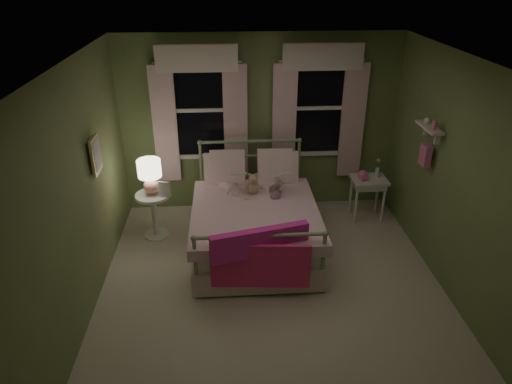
{
  "coord_description": "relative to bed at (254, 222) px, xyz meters",
  "views": [
    {
      "loc": [
        -0.47,
        -4.23,
        3.45
      ],
      "look_at": [
        -0.15,
        0.55,
        1.0
      ],
      "focal_mm": 32.0,
      "sensor_mm": 36.0,
      "label": 1
    }
  ],
  "objects": [
    {
      "name": "bed",
      "position": [
        0.0,
        0.0,
        0.0
      ],
      "size": [
        1.58,
        2.04,
        1.18
      ],
      "color": "white",
      "rests_on": "ground"
    },
    {
      "name": "nightstand_right",
      "position": [
        1.7,
        0.66,
        0.17
      ],
      "size": [
        0.5,
        0.4,
        0.64
      ],
      "color": "white",
      "rests_on": "ground"
    },
    {
      "name": "pink_throw",
      "position": [
        0.0,
        -1.03,
        0.23
      ],
      "size": [
        1.1,
        0.36,
        0.71
      ],
      "color": "#E82DA6",
      "rests_on": "bed"
    },
    {
      "name": "framed_picture",
      "position": [
        -1.79,
        -0.3,
        1.12
      ],
      "size": [
        0.03,
        0.32,
        0.42
      ],
      "color": "beige",
      "rests_on": "room_shell"
    },
    {
      "name": "window_right",
      "position": [
        1.0,
        1.13,
        1.24
      ],
      "size": [
        1.34,
        0.13,
        1.96
      ],
      "color": "black",
      "rests_on": "room_shell"
    },
    {
      "name": "window_left",
      "position": [
        -0.7,
        1.13,
        1.24
      ],
      "size": [
        1.34,
        0.13,
        1.96
      ],
      "color": "black",
      "rests_on": "room_shell"
    },
    {
      "name": "teddy_bear",
      "position": [
        0.0,
        0.26,
        0.41
      ],
      "size": [
        0.22,
        0.18,
        0.3
      ],
      "color": "tan",
      "rests_on": "bed"
    },
    {
      "name": "child_left",
      "position": [
        -0.28,
        0.42,
        0.59
      ],
      "size": [
        0.35,
        0.31,
        0.81
      ],
      "primitive_type": "imported",
      "rotation": [
        0.0,
        0.0,
        3.61
      ],
      "color": "#F7D1DD",
      "rests_on": "bed"
    },
    {
      "name": "book_right",
      "position": [
        0.28,
        0.17,
        0.54
      ],
      "size": [
        0.22,
        0.18,
        0.26
      ],
      "primitive_type": "imported",
      "rotation": [
        1.22,
        0.0,
        0.41
      ],
      "color": "beige",
      "rests_on": "child_right"
    },
    {
      "name": "book_nightstand",
      "position": [
        -1.25,
        0.28,
        0.27
      ],
      "size": [
        0.2,
        0.25,
        0.02
      ],
      "primitive_type": "imported",
      "rotation": [
        0.0,
        0.0,
        -0.17
      ],
      "color": "beige",
      "rests_on": "nightstand_left"
    },
    {
      "name": "nightstand_left",
      "position": [
        -1.35,
        0.36,
        0.03
      ],
      "size": [
        0.46,
        0.46,
        0.65
      ],
      "color": "white",
      "rests_on": "ground"
    },
    {
      "name": "room_shell",
      "position": [
        0.15,
        -0.9,
        0.92
      ],
      "size": [
        4.2,
        4.2,
        4.2
      ],
      "color": "beige",
      "rests_on": "ground"
    },
    {
      "name": "table_lamp",
      "position": [
        -1.35,
        0.36,
        0.57
      ],
      "size": [
        0.31,
        0.31,
        0.48
      ],
      "color": "tan",
      "rests_on": "nightstand_left"
    },
    {
      "name": "child_right",
      "position": [
        0.28,
        0.42,
        0.55
      ],
      "size": [
        0.36,
        0.29,
        0.72
      ],
      "primitive_type": "imported",
      "rotation": [
        0.0,
        0.0,
        3.1
      ],
      "color": "#F7D1DD",
      "rests_on": "bed"
    },
    {
      "name": "wall_shelf",
      "position": [
        2.05,
        -0.2,
        1.14
      ],
      "size": [
        0.15,
        0.5,
        0.6
      ],
      "color": "white",
      "rests_on": "room_shell"
    },
    {
      "name": "bud_vase",
      "position": [
        1.82,
        0.71,
        0.41
      ],
      "size": [
        0.06,
        0.06,
        0.28
      ],
      "color": "white",
      "rests_on": "nightstand_right"
    },
    {
      "name": "pink_toy",
      "position": [
        1.6,
        0.65,
        0.32
      ],
      "size": [
        0.14,
        0.2,
        0.14
      ],
      "color": "pink",
      "rests_on": "nightstand_right"
    },
    {
      "name": "book_left",
      "position": [
        -0.28,
        0.17,
        0.58
      ],
      "size": [
        0.21,
        0.13,
        0.26
      ],
      "primitive_type": "imported",
      "rotation": [
        1.22,
        0.0,
        -0.1
      ],
      "color": "beige",
      "rests_on": "child_left"
    }
  ]
}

